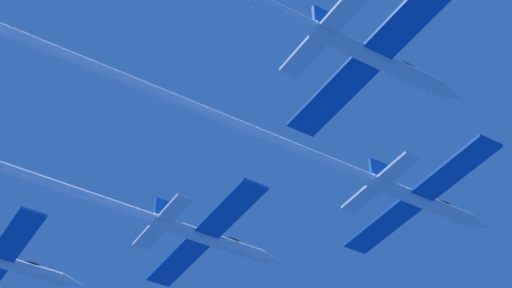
{
  "coord_description": "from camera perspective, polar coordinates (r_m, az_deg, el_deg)",
  "views": [
    {
      "loc": [
        44.65,
        -43.41,
        -44.42
      ],
      "look_at": [
        0.05,
        -16.05,
        0.16
      ],
      "focal_mm": 60.39,
      "sensor_mm": 36.0,
      "label": 1
    }
  ],
  "objects": [
    {
      "name": "jet_lead",
      "position": [
        66.87,
        -3.31,
        2.01
      ],
      "size": [
        18.51,
        69.62,
        3.07
      ],
      "color": "silver"
    }
  ]
}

